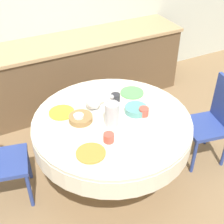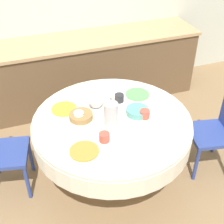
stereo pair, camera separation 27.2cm
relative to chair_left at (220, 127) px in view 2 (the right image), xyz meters
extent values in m
plane|color=#8E704C|center=(-1.04, 0.20, -0.51)|extent=(12.00, 12.00, 0.00)
cube|color=brown|center=(-1.04, 1.65, -0.08)|extent=(3.20, 0.60, 0.84)
cube|color=tan|center=(-1.04, 1.65, 0.36)|extent=(3.24, 0.64, 0.04)
cylinder|color=brown|center=(-1.04, 0.20, -0.49)|extent=(0.44, 0.44, 0.04)
cylinder|color=brown|center=(-1.04, 0.20, -0.23)|extent=(0.11, 0.11, 0.47)
cylinder|color=silver|center=(-1.04, 0.20, 0.10)|extent=(1.43, 1.43, 0.18)
cylinder|color=silver|center=(-1.04, 0.20, 0.20)|extent=(1.42, 1.42, 0.03)
cube|color=#2D428E|center=(-0.08, 0.01, -0.08)|extent=(0.47, 0.47, 0.04)
cylinder|color=#2D428E|center=(-0.28, -0.13, -0.30)|extent=(0.04, 0.04, 0.40)
cylinder|color=#2D428E|center=(-0.22, 0.22, -0.30)|extent=(0.04, 0.04, 0.40)
cylinder|color=#2D428E|center=(0.13, 0.16, -0.30)|extent=(0.04, 0.04, 0.40)
cube|color=#2D428E|center=(-2.00, 0.41, -0.08)|extent=(0.48, 0.48, 0.04)
cylinder|color=#2D428E|center=(-1.79, 0.54, -0.30)|extent=(0.04, 0.04, 0.40)
cylinder|color=#2D428E|center=(-1.87, 0.20, -0.30)|extent=(0.04, 0.04, 0.40)
cylinder|color=orange|center=(-1.39, -0.12, 0.23)|extent=(0.23, 0.23, 0.01)
cylinder|color=#CC4C3D|center=(-1.20, -0.05, 0.26)|extent=(0.09, 0.09, 0.08)
cylinder|color=white|center=(-0.66, -0.08, 0.23)|extent=(0.23, 0.23, 0.01)
cylinder|color=#CC4C3D|center=(-0.76, 0.13, 0.26)|extent=(0.09, 0.09, 0.08)
cylinder|color=yellow|center=(-1.41, 0.49, 0.23)|extent=(0.23, 0.23, 0.01)
cylinder|color=white|center=(-1.32, 0.30, 0.26)|extent=(0.09, 0.09, 0.08)
cylinder|color=#5BA85B|center=(-0.67, 0.49, 0.23)|extent=(0.23, 0.23, 0.01)
cylinder|color=#28282D|center=(-0.88, 0.44, 0.26)|extent=(0.09, 0.09, 0.08)
cylinder|color=#B2B2B7|center=(-1.07, 0.14, 0.33)|extent=(0.12, 0.12, 0.21)
cone|color=#B2B2B7|center=(-1.07, 0.14, 0.46)|extent=(0.11, 0.11, 0.05)
sphere|color=#B2B2B7|center=(-1.07, 0.14, 0.50)|extent=(0.04, 0.04, 0.04)
cylinder|color=white|center=(-1.13, 0.41, 0.22)|extent=(0.08, 0.08, 0.01)
sphere|color=white|center=(-1.13, 0.41, 0.30)|extent=(0.14, 0.14, 0.14)
cylinder|color=white|center=(-1.05, 0.41, 0.31)|extent=(0.08, 0.02, 0.05)
sphere|color=white|center=(-1.13, 0.41, 0.38)|extent=(0.03, 0.03, 0.03)
cylinder|color=olive|center=(-1.30, 0.31, 0.24)|extent=(0.21, 0.21, 0.05)
cylinder|color=#569993|center=(-0.80, 0.20, 0.25)|extent=(0.21, 0.21, 0.06)
camera|label=1|loc=(-2.03, -1.76, 1.91)|focal=50.00mm
camera|label=2|loc=(-1.78, -1.87, 1.91)|focal=50.00mm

